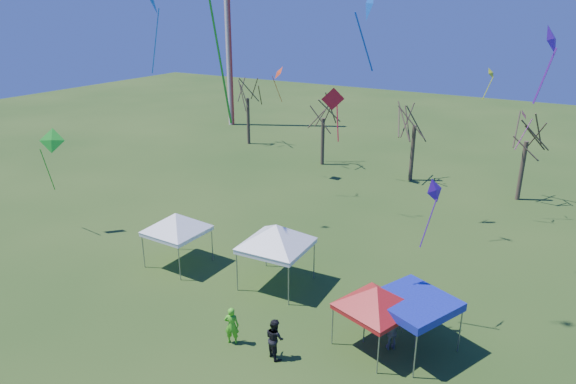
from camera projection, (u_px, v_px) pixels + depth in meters
name	position (u px, v px, depth m)	size (l,w,h in m)	color
ground	(284.00, 344.00, 22.10)	(140.00, 140.00, 0.00)	#254516
radio_mast	(228.00, 17.00, 58.71)	(0.70, 0.70, 25.00)	silver
tree_0	(247.00, 81.00, 52.00)	(3.83, 3.83, 8.44)	#3D2D21
tree_1	(324.00, 101.00, 45.20)	(3.42, 3.42, 7.54)	#3D2D21
tree_2	(416.00, 105.00, 40.79)	(3.71, 3.71, 8.18)	#3D2D21
tree_3	(530.00, 120.00, 36.57)	(3.59, 3.59, 7.91)	#3D2D21
tent_white_west	(176.00, 217.00, 28.04)	(4.05, 4.05, 3.57)	gray
tent_white_mid	(276.00, 229.00, 25.81)	(4.45, 4.45, 3.93)	gray
tent_red	(377.00, 291.00, 21.10)	(3.59, 3.59, 3.34)	gray
tent_blue	(414.00, 303.00, 21.23)	(3.93, 3.93, 2.35)	gray
person_grey	(392.00, 333.00, 21.57)	(0.94, 0.39, 1.60)	slate
person_dark	(275.00, 338.00, 21.06)	(0.86, 0.67, 1.78)	black
person_green	(232.00, 325.00, 21.95)	(0.63, 0.41, 1.73)	#4DD121
kite_22	(524.00, 116.00, 33.28)	(0.90, 0.98, 2.63)	#FC38B6
kite_13	(278.00, 73.00, 40.74)	(1.36, 1.34, 2.96)	red
kite_14	(52.00, 141.00, 31.30)	(1.74, 1.52, 4.12)	green
kite_1	(333.00, 100.00, 20.00)	(0.90, 0.79, 2.14)	red
kite_17	(435.00, 192.00, 21.59)	(0.77, 1.12, 3.17)	#6118AC
kite_8	(153.00, 2.00, 22.93)	(1.23, 1.33, 3.78)	#1588E2
kite_19	(491.00, 74.00, 31.80)	(0.62, 0.83, 2.00)	#EBFB1A
kite_9	(552.00, 41.00, 12.82)	(0.49, 0.83, 1.99)	purple
kite_27	(368.00, 5.00, 14.28)	(0.80, 0.90, 2.37)	blue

